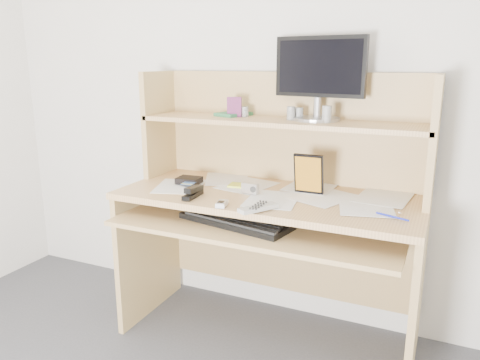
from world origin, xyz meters
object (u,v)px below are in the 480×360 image
at_px(monitor, 319,76).
at_px(game_case, 309,174).
at_px(desk, 274,201).
at_px(tv_remote, 258,208).
at_px(keyboard, 236,220).

bearing_deg(monitor, game_case, -77.40).
bearing_deg(monitor, desk, -133.11).
xyz_separation_m(desk, monitor, (0.16, 0.13, 0.59)).
relative_size(tv_remote, monitor, 0.40).
bearing_deg(game_case, desk, 171.79).
bearing_deg(monitor, keyboard, -114.04).
relative_size(keyboard, tv_remote, 3.03).
xyz_separation_m(tv_remote, game_case, (0.12, 0.32, 0.09)).
height_order(game_case, monitor, monitor).
height_order(keyboard, game_case, game_case).
xyz_separation_m(tv_remote, monitor, (0.11, 0.47, 0.52)).
distance_m(keyboard, game_case, 0.40).
height_order(desk, monitor, monitor).
relative_size(desk, game_case, 7.39).
bearing_deg(desk, tv_remote, -80.76).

